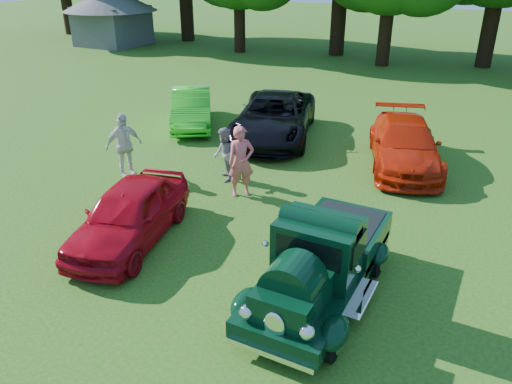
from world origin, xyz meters
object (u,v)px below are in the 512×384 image
at_px(red_convertible, 129,214).
at_px(back_car_lime, 192,108).
at_px(back_car_orange, 405,144).
at_px(spectator_white, 124,146).
at_px(gazebo, 111,9).
at_px(hero_pickup, 321,262).
at_px(spectator_pink, 241,162).
at_px(back_car_black, 274,117).
at_px(spectator_grey, 224,155).

distance_m(red_convertible, back_car_lime, 8.34).
height_order(back_car_orange, spectator_white, spectator_white).
xyz_separation_m(back_car_lime, gazebo, (-15.35, 12.86, 1.74)).
distance_m(back_car_lime, gazebo, 20.10).
bearing_deg(back_car_lime, hero_pickup, -76.20).
relative_size(spectator_pink, spectator_white, 1.02).
relative_size(back_car_lime, spectator_white, 2.16).
relative_size(red_convertible, back_car_black, 0.72).
relative_size(back_car_lime, back_car_orange, 0.85).
bearing_deg(back_car_black, spectator_white, -131.62).
xyz_separation_m(hero_pickup, back_car_lime, (-7.95, 7.51, -0.07)).
xyz_separation_m(back_car_orange, spectator_white, (-6.85, -4.47, 0.25)).
distance_m(spectator_pink, spectator_white, 3.56).
bearing_deg(hero_pickup, spectator_pink, 137.45).
relative_size(red_convertible, spectator_grey, 2.53).
relative_size(red_convertible, spectator_pink, 2.05).
distance_m(back_car_orange, spectator_grey, 5.42).
bearing_deg(spectator_grey, back_car_orange, 91.10).
bearing_deg(spectator_white, back_car_orange, -34.86).
distance_m(hero_pickup, spectator_white, 7.44).
relative_size(back_car_black, spectator_grey, 3.50).
relative_size(spectator_grey, spectator_white, 0.82).
distance_m(back_car_lime, spectator_grey, 5.26).
bearing_deg(back_car_orange, back_car_lime, 159.24).
distance_m(back_car_lime, spectator_pink, 6.33).
bearing_deg(gazebo, red_convertible, -47.28).
relative_size(spectator_grey, gazebo, 0.24).
bearing_deg(spectator_grey, gazebo, -169.19).
bearing_deg(back_car_black, spectator_grey, -101.74).
distance_m(back_car_black, spectator_white, 5.49).
bearing_deg(gazebo, back_car_orange, -29.66).
bearing_deg(back_car_orange, gazebo, 132.16).
distance_m(back_car_orange, spectator_pink, 5.23).
bearing_deg(gazebo, spectator_grey, -41.19).
height_order(spectator_pink, spectator_white, spectator_pink).
bearing_deg(back_car_lime, back_car_black, -30.25).
relative_size(red_convertible, back_car_lime, 0.96).
height_order(hero_pickup, back_car_lime, hero_pickup).
bearing_deg(red_convertible, spectator_white, 119.46).
height_order(hero_pickup, spectator_pink, spectator_pink).
distance_m(back_car_orange, gazebo, 26.77).
xyz_separation_m(back_car_lime, spectator_white, (1.01, -4.83, 0.27)).
height_order(hero_pickup, spectator_white, spectator_white).
bearing_deg(hero_pickup, back_car_orange, 90.63).
distance_m(back_car_black, spectator_pink, 4.71).
bearing_deg(red_convertible, spectator_pink, 58.96).
bearing_deg(back_car_black, red_convertible, -105.30).
bearing_deg(spectator_pink, spectator_grey, 102.53).
xyz_separation_m(back_car_black, spectator_pink, (1.23, -4.54, 0.20)).
distance_m(back_car_lime, back_car_orange, 7.87).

